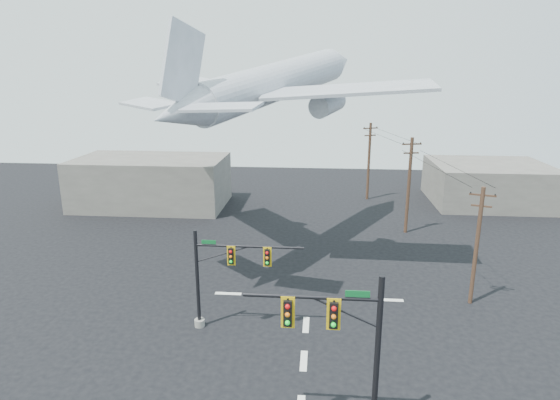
# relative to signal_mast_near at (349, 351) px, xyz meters

# --- Properties ---
(lane_markings) EXTENTS (14.00, 21.20, 0.01)m
(lane_markings) POSITION_rel_signal_mast_near_xyz_m (-2.15, 6.48, -4.12)
(lane_markings) COLOR silver
(lane_markings) RESTS_ON ground
(signal_mast_near) EXTENTS (6.39, 0.86, 7.82)m
(signal_mast_near) POSITION_rel_signal_mast_near_xyz_m (0.00, 0.00, 0.00)
(signal_mast_near) COLOR gray
(signal_mast_near) RESTS_ON ground
(signal_mast_far) EXTENTS (7.14, 0.73, 6.65)m
(signal_mast_far) POSITION_rel_signal_mast_near_xyz_m (-7.62, 8.37, -0.52)
(signal_mast_far) COLOR gray
(signal_mast_far) RESTS_ON ground
(utility_pole_a) EXTENTS (1.68, 0.65, 8.65)m
(utility_pole_a) POSITION_rel_signal_mast_near_xyz_m (9.60, 13.25, 0.39)
(utility_pole_a) COLOR #4D2F21
(utility_pole_a) RESTS_ON ground
(utility_pole_b) EXTENTS (1.98, 0.56, 9.89)m
(utility_pole_b) POSITION_rel_signal_mast_near_xyz_m (7.56, 28.50, 1.04)
(utility_pole_b) COLOR #4D2F21
(utility_pole_b) RESTS_ON ground
(utility_pole_c) EXTENTS (1.91, 0.94, 9.93)m
(utility_pole_c) POSITION_rel_signal_mast_near_xyz_m (4.79, 41.43, 1.06)
(utility_pole_c) COLOR #4D2F21
(utility_pole_c) RESTS_ON ground
(power_lines) EXTENTS (6.51, 28.18, 0.61)m
(power_lines) POSITION_rel_signal_mast_near_xyz_m (7.46, 27.39, 4.73)
(power_lines) COLOR black
(airliner) EXTENTS (24.89, 27.22, 7.68)m
(airliner) POSITION_rel_signal_mast_near_xyz_m (-5.30, 22.41, 11.11)
(airliner) COLOR silver
(building_left) EXTENTS (18.00, 10.00, 6.00)m
(building_left) POSITION_rel_signal_mast_near_xyz_m (-22.15, 36.15, -1.13)
(building_left) COLOR slate
(building_left) RESTS_ON ground
(building_right) EXTENTS (14.00, 12.00, 5.00)m
(building_right) POSITION_rel_signal_mast_near_xyz_m (19.85, 41.15, -1.63)
(building_right) COLOR slate
(building_right) RESTS_ON ground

